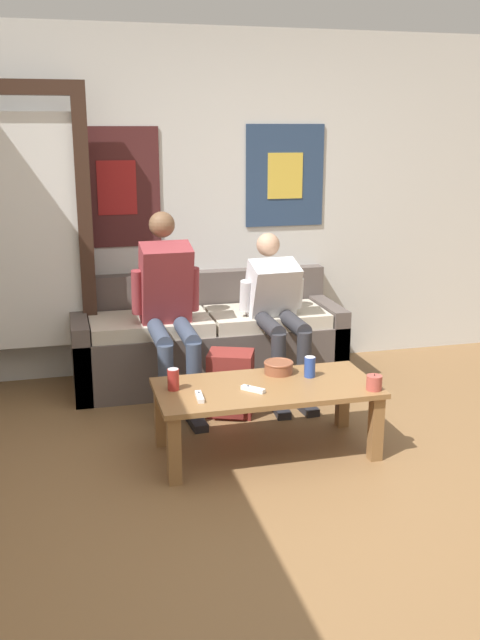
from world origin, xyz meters
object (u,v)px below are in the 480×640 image
at_px(couch, 208,343).
at_px(person_seated_adult, 169,303).
at_px(pillar_candle, 374,383).
at_px(backpack, 231,385).
at_px(game_controller_near_right, 199,397).
at_px(drink_can_blue, 310,367).
at_px(drink_can_red, 173,379).
at_px(coffee_table, 266,396).
at_px(person_seated_teen, 277,309).
at_px(ceramic_bowl, 279,367).
at_px(game_controller_near_left, 253,389).

height_order(couch, person_seated_adult, person_seated_adult).
height_order(person_seated_adult, pillar_candle, person_seated_adult).
relative_size(person_seated_adult, backpack, 3.02).
bearing_deg(backpack, game_controller_near_right, -115.89).
bearing_deg(person_seated_adult, drink_can_blue, -50.58).
xyz_separation_m(person_seated_adult, drink_can_red, (-0.12, -0.87, -0.23)).
xyz_separation_m(coffee_table, person_seated_teen, (0.35, 0.93, 0.27)).
xyz_separation_m(person_seated_teen, drink_can_red, (-0.88, -0.86, -0.14)).
bearing_deg(drink_can_blue, person_seated_teen, 86.04).
bearing_deg(ceramic_bowl, backpack, 115.25).
bearing_deg(person_seated_adult, pillar_candle, -49.51).
bearing_deg(game_controller_near_left, coffee_table, 35.18).
distance_m(couch, game_controller_near_left, 1.38).
height_order(person_seated_adult, drink_can_red, person_seated_adult).
distance_m(couch, backpack, 0.70).
xyz_separation_m(person_seated_teen, drink_can_blue, (-0.06, -0.85, -0.14)).
height_order(backpack, drink_can_blue, drink_can_blue).
xyz_separation_m(couch, drink_can_blue, (0.36, -1.22, 0.18)).
bearing_deg(game_controller_near_right, person_seated_adult, 89.99).
bearing_deg(coffee_table, person_seated_teen, 69.31).
relative_size(person_seated_adult, person_seated_teen, 1.16).
xyz_separation_m(coffee_table, game_controller_near_right, (-0.41, -0.11, 0.08)).
distance_m(person_seated_adult, drink_can_red, 0.91).
bearing_deg(couch, drink_can_red, -110.16).
bearing_deg(game_controller_near_left, person_seated_teen, 65.79).
distance_m(person_seated_teen, ceramic_bowl, 0.79).
relative_size(game_controller_near_left, game_controller_near_right, 0.88).
relative_size(drink_can_red, game_controller_near_left, 0.97).
relative_size(pillar_candle, game_controller_near_left, 0.75).
bearing_deg(game_controller_near_right, backpack, 64.11).
distance_m(drink_can_blue, game_controller_near_right, 0.73).
bearing_deg(person_seated_teen, drink_can_blue, -93.96).
xyz_separation_m(drink_can_blue, game_controller_near_right, (-0.70, -0.19, -0.05)).
bearing_deg(backpack, drink_can_blue, -55.86).
relative_size(person_seated_adult, drink_can_blue, 10.42).
distance_m(backpack, ceramic_bowl, 0.53).
distance_m(coffee_table, ceramic_bowl, 0.25).
bearing_deg(ceramic_bowl, drink_can_red, -169.51).
bearing_deg(couch, game_controller_near_left, -91.05).
distance_m(person_seated_adult, game_controller_near_left, 1.09).
xyz_separation_m(pillar_candle, game_controller_near_left, (-0.67, 0.15, -0.03)).
bearing_deg(game_controller_near_right, person_seated_teen, 53.67).
height_order(couch, pillar_candle, couch).
bearing_deg(pillar_candle, coffee_table, 159.41).
bearing_deg(game_controller_near_right, drink_can_red, 123.60).
bearing_deg(pillar_candle, drink_can_red, 165.68).
relative_size(person_seated_teen, ceramic_bowl, 6.22).
bearing_deg(pillar_candle, person_seated_teen, 100.89).
xyz_separation_m(person_seated_teen, pillar_candle, (0.22, -1.14, -0.16)).
distance_m(pillar_candle, drink_can_blue, 0.41).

